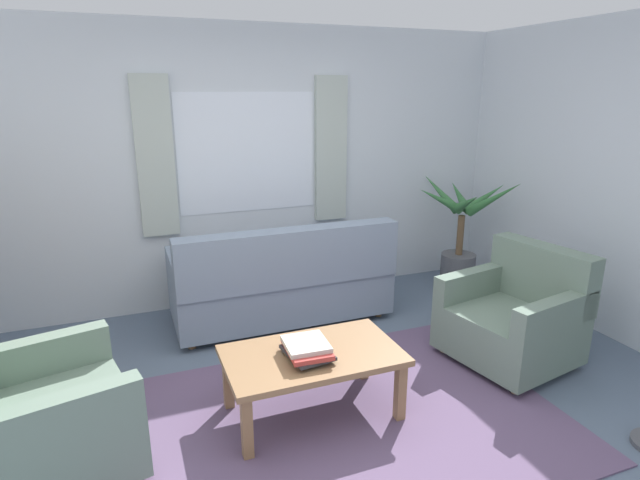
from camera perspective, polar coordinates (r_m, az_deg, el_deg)
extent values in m
plane|color=slate|center=(3.45, 2.15, -19.52)|extent=(6.24, 6.24, 0.00)
cube|color=silver|center=(5.00, -8.12, 7.89)|extent=(5.32, 0.12, 2.60)
cube|color=white|center=(4.92, -8.03, 9.52)|extent=(1.30, 0.01, 1.10)
cube|color=#B2BCB2|center=(4.77, -17.78, 8.69)|extent=(0.32, 0.06, 1.40)
cube|color=#B2BCB2|center=(5.15, 1.20, 9.97)|extent=(0.32, 0.06, 1.40)
cube|color=#604C6B|center=(3.45, 2.15, -19.44)|extent=(2.79, 1.94, 0.01)
cube|color=gray|center=(4.72, -4.39, -5.75)|extent=(1.90, 0.80, 0.38)
cube|color=gray|center=(4.29, -3.25, -1.93)|extent=(1.90, 0.20, 0.48)
cube|color=gray|center=(4.92, 5.26, -1.01)|extent=(0.16, 0.80, 0.24)
cube|color=gray|center=(4.46, -15.24, -3.41)|extent=(0.16, 0.80, 0.24)
cylinder|color=olive|center=(5.34, 3.49, -5.57)|extent=(0.06, 0.06, 0.06)
cylinder|color=olive|center=(4.93, -14.96, -8.08)|extent=(0.06, 0.06, 0.06)
cylinder|color=olive|center=(4.85, 6.48, -8.01)|extent=(0.06, 0.06, 0.06)
cylinder|color=olive|center=(4.39, -13.99, -11.16)|extent=(0.06, 0.06, 0.06)
cube|color=slate|center=(3.31, -27.43, -18.34)|extent=(0.97, 1.00, 0.36)
cube|color=slate|center=(2.85, -27.18, -17.27)|extent=(0.81, 0.30, 0.22)
cube|color=slate|center=(3.48, -28.89, -11.24)|extent=(0.81, 0.30, 0.22)
cylinder|color=olive|center=(3.19, -19.80, -23.49)|extent=(0.05, 0.05, 0.06)
cylinder|color=olive|center=(3.73, -22.69, -17.33)|extent=(0.05, 0.05, 0.06)
cube|color=slate|center=(4.24, 20.11, -9.58)|extent=(0.94, 0.97, 0.36)
cube|color=slate|center=(4.34, 23.35, -3.48)|extent=(0.33, 0.86, 0.46)
cube|color=slate|center=(4.34, 16.77, -4.51)|extent=(0.81, 0.26, 0.22)
cube|color=slate|center=(3.94, 24.62, -7.49)|extent=(0.81, 0.26, 0.22)
cylinder|color=olive|center=(4.31, 13.52, -11.70)|extent=(0.05, 0.05, 0.06)
cylinder|color=olive|center=(3.93, 20.77, -15.28)|extent=(0.05, 0.05, 0.06)
cylinder|color=olive|center=(4.75, 19.07, -9.44)|extent=(0.05, 0.05, 0.06)
cylinder|color=olive|center=(4.41, 26.01, -12.32)|extent=(0.05, 0.05, 0.06)
cube|color=olive|center=(3.31, -0.85, -12.65)|extent=(1.10, 0.64, 0.04)
cube|color=olive|center=(3.10, -8.09, -19.89)|extent=(0.06, 0.06, 0.40)
cube|color=olive|center=(3.40, 8.86, -16.28)|extent=(0.06, 0.06, 0.40)
cube|color=olive|center=(3.52, -10.14, -15.09)|extent=(0.06, 0.06, 0.40)
cube|color=olive|center=(3.79, 4.86, -12.44)|extent=(0.06, 0.06, 0.40)
cube|color=#335199|center=(3.25, -1.40, -12.57)|extent=(0.19, 0.25, 0.02)
cube|color=#2D2D33|center=(3.23, -1.40, -12.34)|extent=(0.28, 0.34, 0.02)
cube|color=#B23833|center=(3.22, -1.45, -11.92)|extent=(0.27, 0.35, 0.03)
cube|color=beige|center=(3.21, -1.56, -11.42)|extent=(0.27, 0.29, 0.03)
cylinder|color=#56565B|center=(5.66, 14.97, -3.24)|extent=(0.36, 0.36, 0.36)
cylinder|color=brown|center=(5.55, 15.26, 0.53)|extent=(0.07, 0.07, 0.42)
cone|color=#38753D|center=(5.59, 17.74, 4.49)|extent=(0.49, 0.15, 0.34)
cone|color=#38753D|center=(5.69, 15.11, 4.85)|extent=(0.24, 0.47, 0.32)
cone|color=#38753D|center=(5.62, 13.19, 5.16)|extent=(0.23, 0.53, 0.41)
cone|color=#38753D|center=(5.32, 13.21, 4.35)|extent=(0.51, 0.14, 0.33)
cone|color=#38753D|center=(5.19, 15.97, 3.99)|extent=(0.28, 0.53, 0.35)
cone|color=#38753D|center=(5.33, 18.69, 4.39)|extent=(0.31, 0.55, 0.48)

